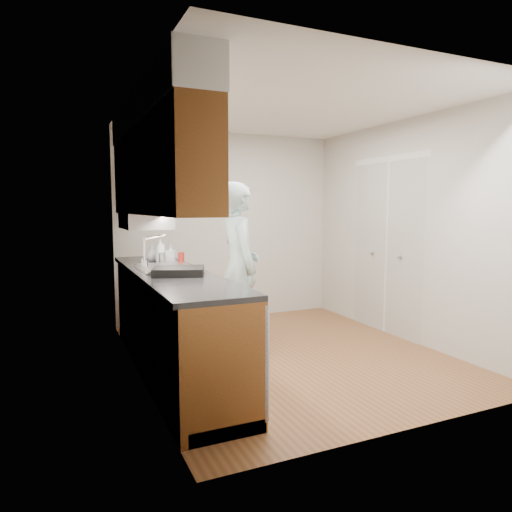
# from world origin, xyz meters

# --- Properties ---
(floor) EXTENTS (3.50, 3.50, 0.00)m
(floor) POSITION_xyz_m (0.00, 0.00, 0.00)
(floor) COLOR brown
(floor) RESTS_ON ground
(ceiling) EXTENTS (3.50, 3.50, 0.00)m
(ceiling) POSITION_xyz_m (0.00, 0.00, 2.50)
(ceiling) COLOR white
(ceiling) RESTS_ON wall_left
(wall_left) EXTENTS (0.02, 3.50, 2.50)m
(wall_left) POSITION_xyz_m (-1.50, 0.00, 1.25)
(wall_left) COLOR beige
(wall_left) RESTS_ON floor
(wall_right) EXTENTS (0.02, 3.50, 2.50)m
(wall_right) POSITION_xyz_m (1.50, 0.00, 1.25)
(wall_right) COLOR beige
(wall_right) RESTS_ON floor
(wall_back) EXTENTS (3.00, 0.02, 2.50)m
(wall_back) POSITION_xyz_m (0.00, 1.75, 1.25)
(wall_back) COLOR beige
(wall_back) RESTS_ON floor
(counter) EXTENTS (0.64, 2.80, 1.30)m
(counter) POSITION_xyz_m (-1.20, -0.00, 0.49)
(counter) COLOR brown
(counter) RESTS_ON floor
(upper_cabinets) EXTENTS (0.47, 2.80, 1.21)m
(upper_cabinets) POSITION_xyz_m (-1.33, 0.05, 1.95)
(upper_cabinets) COLOR brown
(upper_cabinets) RESTS_ON wall_left
(closet_door) EXTENTS (0.02, 1.22, 2.05)m
(closet_door) POSITION_xyz_m (1.49, 0.30, 1.02)
(closet_door) COLOR silver
(closet_door) RESTS_ON wall_right
(floor_mat) EXTENTS (0.71, 0.95, 0.02)m
(floor_mat) POSITION_xyz_m (-0.44, 0.27, 0.01)
(floor_mat) COLOR #5D5D5F
(floor_mat) RESTS_ON floor
(person) EXTENTS (0.52, 0.73, 1.99)m
(person) POSITION_xyz_m (-0.44, 0.27, 1.01)
(person) COLOR #A7C8CC
(person) RESTS_ON floor_mat
(soap_bottle_a) EXTENTS (0.12, 0.12, 0.27)m
(soap_bottle_a) POSITION_xyz_m (-1.17, 0.63, 1.08)
(soap_bottle_a) COLOR silver
(soap_bottle_a) RESTS_ON counter
(soap_bottle_b) EXTENTS (0.11, 0.11, 0.18)m
(soap_bottle_b) POSITION_xyz_m (-1.04, 0.70, 1.03)
(soap_bottle_b) COLOR silver
(soap_bottle_b) RESTS_ON counter
(soap_bottle_c) EXTENTS (0.18, 0.18, 0.18)m
(soap_bottle_c) POSITION_xyz_m (-1.22, 0.80, 1.03)
(soap_bottle_c) COLOR silver
(soap_bottle_c) RESTS_ON counter
(soda_can) EXTENTS (0.08, 0.08, 0.11)m
(soda_can) POSITION_xyz_m (-0.97, 0.52, 1.00)
(soda_can) COLOR #A6221C
(soda_can) RESTS_ON counter
(steel_can) EXTENTS (0.07, 0.07, 0.12)m
(steel_can) POSITION_xyz_m (-1.16, 0.58, 1.00)
(steel_can) COLOR #A5A5AA
(steel_can) RESTS_ON counter
(dish_rack) EXTENTS (0.51, 0.47, 0.07)m
(dish_rack) POSITION_xyz_m (-1.20, -0.26, 0.97)
(dish_rack) COLOR black
(dish_rack) RESTS_ON counter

